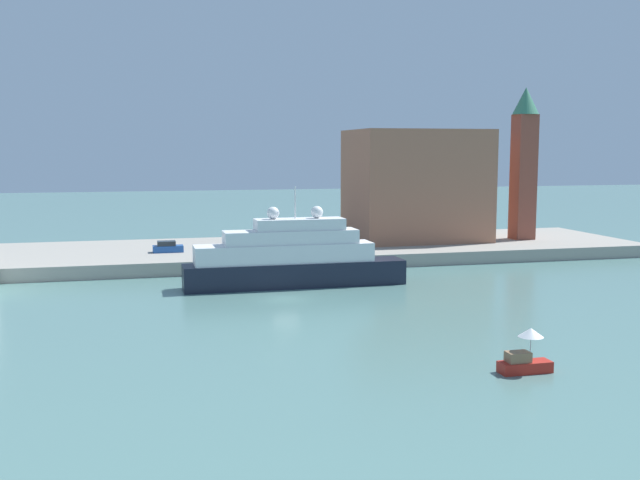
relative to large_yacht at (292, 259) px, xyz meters
The scene contains 9 objects.
ground 7.66m from the large_yacht, 106.76° to the right, with size 400.00×400.00×0.00m, color slate.
quay_dock 21.42m from the large_yacht, 95.47° to the left, with size 110.00×23.92×1.67m, color gray.
large_yacht is the anchor object (origin of this frame).
small_motorboat 35.39m from the large_yacht, 76.06° to the right, with size 3.54×1.67×2.99m.
harbor_building 33.85m from the large_yacht, 45.23° to the left, with size 18.62×14.19×15.86m, color #9E664C.
bell_tower 44.93m from the large_yacht, 27.50° to the left, with size 3.80×3.80×21.93m.
parked_car 22.25m from the large_yacht, 123.76° to the left, with size 3.84×1.76×1.44m.
person_figure 14.57m from the large_yacht, 122.79° to the left, with size 0.36×0.36×1.68m.
mooring_bollard 10.45m from the large_yacht, 93.10° to the left, with size 0.49×0.49×0.88m, color black.
Camera 1 is at (-14.29, -70.44, 14.70)m, focal length 41.54 mm.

